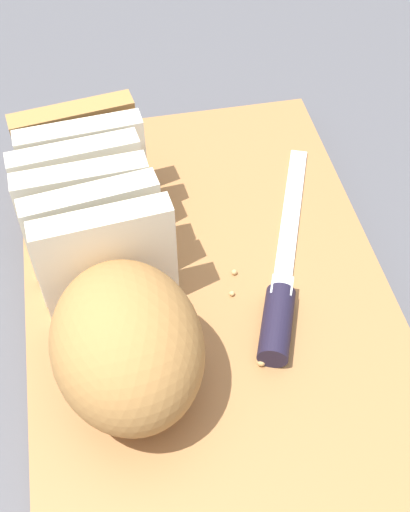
% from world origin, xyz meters
% --- Properties ---
extents(ground_plane, '(3.00, 3.00, 0.00)m').
position_xyz_m(ground_plane, '(0.00, 0.00, 0.00)').
color(ground_plane, '#4C4C51').
extents(cutting_board, '(0.48, 0.34, 0.02)m').
position_xyz_m(cutting_board, '(0.00, 0.00, 0.01)').
color(cutting_board, '#9E6B3D').
rests_on(cutting_board, ground_plane).
extents(bread_loaf, '(0.31, 0.15, 0.11)m').
position_xyz_m(bread_loaf, '(-0.03, 0.08, 0.08)').
color(bread_loaf, '#A8753D').
rests_on(bread_loaf, cutting_board).
extents(bread_knife, '(0.26, 0.10, 0.03)m').
position_xyz_m(bread_knife, '(-0.04, -0.06, 0.03)').
color(bread_knife, silver).
rests_on(bread_knife, cutting_board).
extents(crumb_near_knife, '(0.00, 0.00, 0.00)m').
position_xyz_m(crumb_near_knife, '(-0.03, -0.05, 0.02)').
color(crumb_near_knife, tan).
rests_on(crumb_near_knife, cutting_board).
extents(crumb_near_loaf, '(0.00, 0.00, 0.00)m').
position_xyz_m(crumb_near_loaf, '(-0.02, -0.02, 0.02)').
color(crumb_near_loaf, tan).
rests_on(crumb_near_loaf, cutting_board).
extents(crumb_stray_left, '(0.01, 0.01, 0.01)m').
position_xyz_m(crumb_stray_left, '(-0.09, -0.03, 0.03)').
color(crumb_stray_left, tan).
rests_on(crumb_stray_left, cutting_board).
extents(crumb_stray_right, '(0.00, 0.00, 0.00)m').
position_xyz_m(crumb_stray_right, '(0.00, -0.03, 0.02)').
color(crumb_stray_right, tan).
rests_on(crumb_stray_right, cutting_board).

